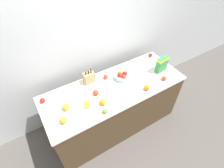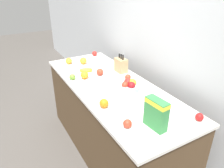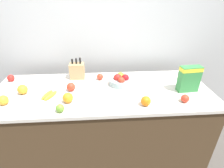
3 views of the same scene
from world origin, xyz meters
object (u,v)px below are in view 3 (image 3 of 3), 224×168
at_px(apple_near_bananas, 71,87).
at_px(banana_bunch, 49,95).
at_px(orange_back_center, 146,101).
at_px(apple_middle, 185,99).
at_px(cereal_box, 189,78).
at_px(fruit_bowl, 121,80).
at_px(orange_front_right, 68,98).
at_px(apple_front, 182,71).
at_px(apple_rear, 60,108).
at_px(orange_front_left, 3,100).
at_px(apple_leftmost, 100,77).
at_px(knife_block, 77,71).
at_px(apple_rightmost, 11,78).
at_px(orange_mid_right, 23,89).

bearing_deg(apple_near_bananas, banana_bunch, -151.96).
bearing_deg(orange_back_center, apple_near_bananas, 156.12).
bearing_deg(apple_middle, cereal_box, 60.93).
relative_size(fruit_bowl, banana_bunch, 1.26).
distance_m(fruit_bowl, orange_back_center, 0.41).
relative_size(cereal_box, fruit_bowl, 1.10).
bearing_deg(orange_front_right, apple_front, 22.08).
bearing_deg(apple_rear, orange_front_left, 164.54).
bearing_deg(apple_front, apple_near_bananas, -166.35).
distance_m(fruit_bowl, apple_front, 0.75).
bearing_deg(banana_bunch, orange_front_right, -28.04).
height_order(apple_rear, apple_leftmost, apple_leftmost).
bearing_deg(apple_rear, apple_near_bananas, 82.79).
distance_m(banana_bunch, apple_near_bananas, 0.21).
relative_size(knife_block, orange_front_right, 3.03).
height_order(fruit_bowl, orange_front_right, fruit_bowl).
bearing_deg(apple_leftmost, orange_back_center, -53.33).
xyz_separation_m(apple_front, apple_leftmost, (-0.93, -0.08, 0.00)).
height_order(knife_block, orange_back_center, knife_block).
bearing_deg(apple_rightmost, banana_bunch, -35.95).
xyz_separation_m(apple_rightmost, apple_leftmost, (0.93, -0.03, -0.00)).
relative_size(apple_rightmost, orange_back_center, 0.86).
relative_size(knife_block, orange_mid_right, 2.97).
height_order(apple_rear, apple_front, same).
xyz_separation_m(banana_bunch, apple_middle, (1.17, -0.17, 0.02)).
distance_m(cereal_box, apple_middle, 0.24).
relative_size(cereal_box, apple_rightmost, 3.46).
relative_size(apple_near_bananas, apple_rear, 1.21).
bearing_deg(knife_block, orange_front_right, -94.11).
distance_m(knife_block, orange_mid_right, 0.55).
relative_size(apple_near_bananas, orange_front_right, 0.92).
height_order(orange_front_right, orange_back_center, orange_front_right).
distance_m(cereal_box, apple_leftmost, 0.87).
bearing_deg(cereal_box, fruit_bowl, 159.50).
relative_size(fruit_bowl, apple_rightmost, 3.14).
distance_m(apple_rightmost, apple_leftmost, 0.93).
distance_m(fruit_bowl, apple_rightmost, 1.14).
height_order(apple_front, orange_mid_right, orange_mid_right).
distance_m(cereal_box, apple_front, 0.40).
distance_m(knife_block, apple_middle, 1.09).
bearing_deg(orange_back_center, apple_rightmost, 157.83).
relative_size(apple_rightmost, orange_front_right, 0.81).
relative_size(apple_rightmost, orange_front_left, 0.86).
xyz_separation_m(apple_middle, orange_front_right, (-0.99, 0.07, 0.01)).
relative_size(apple_rear, apple_middle, 0.96).
bearing_deg(knife_block, cereal_box, -18.14).
height_order(apple_near_bananas, orange_back_center, orange_back_center).
height_order(knife_block, apple_leftmost, knife_block).
distance_m(banana_bunch, orange_front_left, 0.36).
xyz_separation_m(fruit_bowl, apple_rear, (-0.52, -0.42, -0.01)).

